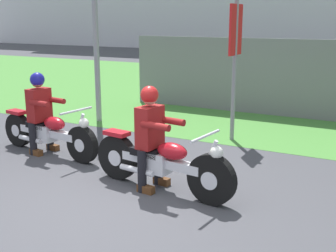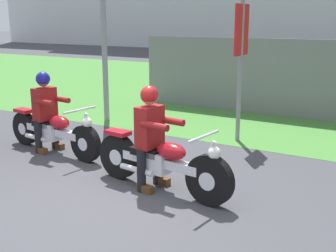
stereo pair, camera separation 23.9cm
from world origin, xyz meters
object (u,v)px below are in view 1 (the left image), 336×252
sign_banner (235,48)px  motorcycle_follow (48,133)px  rider_follow (40,107)px  motorcycle_lead (161,163)px  rider_lead (151,130)px

sign_banner → motorcycle_follow: bearing=-136.9°
motorcycle_follow → rider_follow: (-0.17, 0.02, 0.43)m
rider_follow → motorcycle_follow: bearing=-0.9°
motorcycle_follow → sign_banner: sign_banner is taller
motorcycle_lead → sign_banner: sign_banner is taller
motorcycle_follow → sign_banner: (2.46, 2.30, 1.35)m
sign_banner → rider_follow: bearing=-139.1°
motorcycle_follow → rider_follow: rider_follow is taller
rider_follow → sign_banner: (2.62, 2.28, 0.92)m
rider_lead → rider_follow: (-2.47, 0.52, -0.02)m
rider_lead → motorcycle_follow: rider_lead is taller
rider_lead → rider_follow: size_ratio=1.02×
sign_banner → motorcycle_lead: bearing=-89.8°
motorcycle_lead → sign_banner: (-0.01, 2.82, 1.33)m
motorcycle_lead → motorcycle_follow: (-2.47, 0.52, -0.02)m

